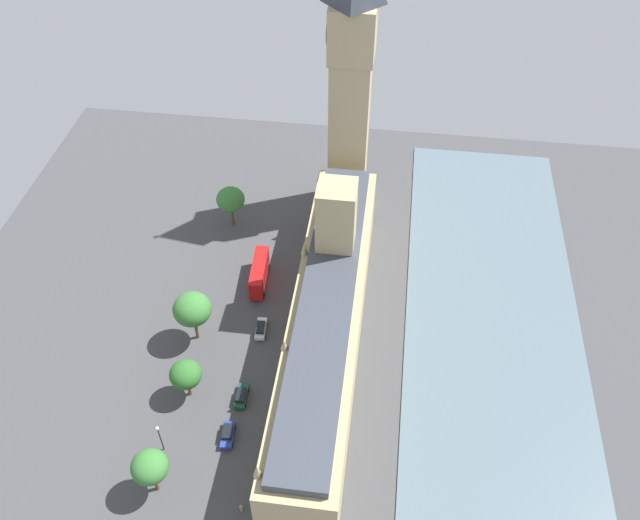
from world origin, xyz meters
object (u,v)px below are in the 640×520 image
clock_tower (351,69)px  car_blue_under_trees (228,434)px  pedestrian_corner (241,508)px  plane_tree_midblock (150,467)px  parliament_building (327,317)px  plane_tree_trailing (186,375)px  double_decker_bus_kerbside (259,273)px  plane_tree_near_tower (231,199)px  car_white_opposite_hall (261,329)px  car_dark_green_by_river_gate (241,396)px  plane_tree_leading (192,309)px  street_lamp_far_end (159,434)px

clock_tower → car_blue_under_trees: size_ratio=12.90×
pedestrian_corner → plane_tree_midblock: (13.00, -1.64, 5.82)m
parliament_building → pedestrian_corner: 32.99m
plane_tree_trailing → plane_tree_midblock: size_ratio=0.87×
double_decker_bus_kerbside → clock_tower: bearing=-121.4°
parliament_building → plane_tree_near_tower: (23.36, -28.96, -0.89)m
clock_tower → car_white_opposite_hall: size_ratio=12.56×
clock_tower → car_dark_green_by_river_gate: size_ratio=13.17×
car_white_opposite_hall → plane_tree_trailing: size_ratio=0.63×
clock_tower → car_white_opposite_hall: clock_tower is taller
parliament_building → plane_tree_leading: size_ratio=6.55×
clock_tower → car_blue_under_trees: 68.15m
car_white_opposite_hall → plane_tree_leading: size_ratio=0.47×
double_decker_bus_kerbside → parliament_building: bearing=134.1°
plane_tree_midblock → street_lamp_far_end: bearing=-81.4°
plane_tree_midblock → double_decker_bus_kerbside: bearing=-99.2°
plane_tree_trailing → car_dark_green_by_river_gate: bearing=-179.1°
double_decker_bus_kerbside → plane_tree_midblock: bearing=77.3°
double_decker_bus_kerbside → plane_tree_near_tower: size_ratio=1.14×
car_white_opposite_hall → plane_tree_midblock: plane_tree_midblock is taller
parliament_building → plane_tree_leading: 23.06m
plane_tree_leading → plane_tree_midblock: size_ratio=1.17×
car_blue_under_trees → plane_tree_midblock: (8.41, 9.61, 5.67)m
clock_tower → plane_tree_near_tower: clock_tower is taller
plane_tree_near_tower → plane_tree_midblock: (-1.77, 58.39, -0.28)m
car_blue_under_trees → plane_tree_leading: plane_tree_leading is taller
double_decker_bus_kerbside → pedestrian_corner: double_decker_bus_kerbside is taller
car_dark_green_by_river_gate → car_blue_under_trees: (0.63, 7.12, 0.00)m
double_decker_bus_kerbside → car_blue_under_trees: bearing=89.1°
clock_tower → plane_tree_trailing: bearing=68.7°
double_decker_bus_kerbside → car_dark_green_by_river_gate: double_decker_bus_kerbside is taller
pedestrian_corner → plane_tree_trailing: size_ratio=0.21×
plane_tree_leading → car_white_opposite_hall: bearing=-166.2°
car_blue_under_trees → plane_tree_midblock: plane_tree_midblock is taller
parliament_building → plane_tree_midblock: size_ratio=7.68×
car_dark_green_by_river_gate → street_lamp_far_end: size_ratio=0.72×
car_dark_green_by_river_gate → street_lamp_far_end: street_lamp_far_end is taller
plane_tree_trailing → plane_tree_midblock: 16.64m
plane_tree_trailing → plane_tree_midblock: plane_tree_midblock is taller
car_white_opposite_hall → plane_tree_midblock: 32.91m
car_white_opposite_hall → car_blue_under_trees: (1.06, 21.39, 0.00)m
plane_tree_near_tower → plane_tree_trailing: (-2.15, 41.79, -1.34)m
car_blue_under_trees → street_lamp_far_end: 10.57m
car_dark_green_by_river_gate → pedestrian_corner: 18.79m
car_blue_under_trees → plane_tree_trailing: plane_tree_trailing is taller
car_dark_green_by_river_gate → plane_tree_trailing: (8.65, 0.13, 4.61)m
pedestrian_corner → plane_tree_near_tower: bearing=78.3°
plane_tree_midblock → car_white_opposite_hall: bearing=-107.0°
clock_tower → pedestrian_corner: 77.63m
clock_tower → double_decker_bus_kerbside: (13.96, 26.30, -28.99)m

